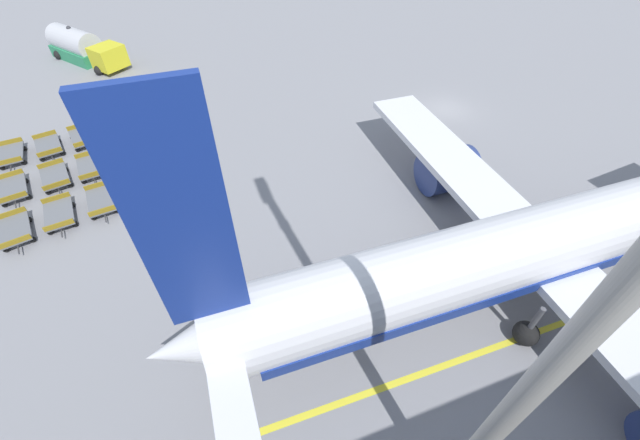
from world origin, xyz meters
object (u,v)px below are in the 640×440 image
at_px(baggage_dolly_row_near_col_c, 15,230).
at_px(baggage_dolly_row_mid_b_col_a, 83,137).
at_px(baggage_dolly_row_mid_b_col_b, 91,167).
at_px(fuel_tanker_primary, 82,48).
at_px(airplane, 558,240).
at_px(baggage_dolly_row_mid_a_col_a, 49,146).
at_px(baggage_dolly_row_mid_b_col_c, 102,201).
at_px(baggage_dolly_row_mid_a_col_b, 55,177).
at_px(baggage_dolly_row_near_col_b, 13,189).
at_px(baggage_dolly_row_near_col_a, 11,154).
at_px(baggage_dolly_row_mid_a_col_c, 59,214).

distance_m(baggage_dolly_row_near_col_c, baggage_dolly_row_mid_b_col_a, 9.86).
bearing_deg(baggage_dolly_row_mid_b_col_b, baggage_dolly_row_near_col_c, -37.15).
distance_m(fuel_tanker_primary, baggage_dolly_row_mid_b_col_b, 20.90).
height_order(airplane, baggage_dolly_row_near_col_c, airplane).
distance_m(baggage_dolly_row_mid_a_col_a, baggage_dolly_row_mid_b_col_a, 2.36).
bearing_deg(airplane, baggage_dolly_row_mid_b_col_c, -123.26).
distance_m(baggage_dolly_row_mid_a_col_b, baggage_dolly_row_mid_b_col_a, 4.88).
bearing_deg(baggage_dolly_row_mid_b_col_b, baggage_dolly_row_near_col_b, -80.39).
bearing_deg(fuel_tanker_primary, baggage_dolly_row_mid_b_col_c, 5.18).
bearing_deg(baggage_dolly_row_mid_a_col_b, baggage_dolly_row_mid_a_col_a, -168.49).
bearing_deg(baggage_dolly_row_near_col_b, baggage_dolly_row_mid_b_col_b, 99.61).
xyz_separation_m(airplane, baggage_dolly_row_mid_a_col_b, (-17.75, -24.51, -2.77)).
height_order(baggage_dolly_row_near_col_c, baggage_dolly_row_mid_b_col_a, same).
xyz_separation_m(airplane, baggage_dolly_row_near_col_a, (-21.74, -27.78, -2.77)).
relative_size(baggage_dolly_row_mid_a_col_b, baggage_dolly_row_mid_b_col_b, 1.00).
xyz_separation_m(airplane, baggage_dolly_row_mid_a_col_c, (-13.65, -23.88, -2.77)).
distance_m(fuel_tanker_primary, baggage_dolly_row_near_col_b, 21.88).
height_order(baggage_dolly_row_near_col_b, baggage_dolly_row_mid_b_col_a, same).
distance_m(baggage_dolly_row_near_col_c, baggage_dolly_row_mid_a_col_b, 4.98).
distance_m(baggage_dolly_row_mid_a_col_a, baggage_dolly_row_mid_b_col_c, 8.76).
xyz_separation_m(baggage_dolly_row_mid_a_col_a, baggage_dolly_row_mid_b_col_c, (7.86, 3.87, 0.00)).
xyz_separation_m(baggage_dolly_row_near_col_b, baggage_dolly_row_mid_b_col_c, (3.24, 5.46, 0.00)).
height_order(airplane, baggage_dolly_row_near_col_a, airplane).
xyz_separation_m(baggage_dolly_row_mid_a_col_a, baggage_dolly_row_mid_a_col_c, (8.31, 1.49, 0.00)).
bearing_deg(baggage_dolly_row_near_col_b, airplane, 57.24).
bearing_deg(baggage_dolly_row_near_col_c, baggage_dolly_row_mid_a_col_a, 174.95).
xyz_separation_m(baggage_dolly_row_near_col_a, baggage_dolly_row_near_col_c, (8.69, 1.62, 0.00)).
bearing_deg(baggage_dolly_row_mid_a_col_c, baggage_dolly_row_near_col_b, -140.17).
relative_size(baggage_dolly_row_near_col_b, baggage_dolly_row_mid_b_col_b, 1.00).
bearing_deg(baggage_dolly_row_mid_a_col_a, baggage_dolly_row_near_col_c, -5.05).
relative_size(baggage_dolly_row_mid_a_col_a, baggage_dolly_row_mid_b_col_a, 1.00).
xyz_separation_m(baggage_dolly_row_near_col_a, baggage_dolly_row_mid_a_col_b, (3.99, 3.27, 0.00)).
relative_size(fuel_tanker_primary, baggage_dolly_row_mid_a_col_a, 2.60).
bearing_deg(baggage_dolly_row_mid_a_col_b, fuel_tanker_primary, 177.94).
bearing_deg(baggage_dolly_row_near_col_c, baggage_dolly_row_mid_a_col_b, 160.75).
relative_size(fuel_tanker_primary, baggage_dolly_row_near_col_c, 2.60).
distance_m(airplane, baggage_dolly_row_near_col_b, 32.17).
bearing_deg(baggage_dolly_row_mid_b_col_c, airplane, 56.74).
relative_size(baggage_dolly_row_near_col_b, baggage_dolly_row_mid_a_col_a, 1.00).
height_order(baggage_dolly_row_mid_a_col_b, baggage_dolly_row_mid_b_col_b, same).
relative_size(airplane, fuel_tanker_primary, 4.02).
distance_m(airplane, baggage_dolly_row_mid_b_col_c, 25.85).
height_order(baggage_dolly_row_near_col_b, baggage_dolly_row_mid_b_col_c, same).
distance_m(baggage_dolly_row_mid_a_col_c, baggage_dolly_row_mid_b_col_c, 2.42).
distance_m(baggage_dolly_row_near_col_b, baggage_dolly_row_mid_b_col_a, 6.39).
distance_m(airplane, baggage_dolly_row_mid_a_col_b, 30.39).
distance_m(baggage_dolly_row_near_col_b, baggage_dolly_row_mid_b_col_c, 6.35).
xyz_separation_m(baggage_dolly_row_near_col_a, baggage_dolly_row_mid_b_col_a, (-0.67, 4.72, 0.00)).
height_order(baggage_dolly_row_near_col_b, baggage_dolly_row_near_col_c, same).
relative_size(baggage_dolly_row_near_col_c, baggage_dolly_row_mid_b_col_b, 1.00).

